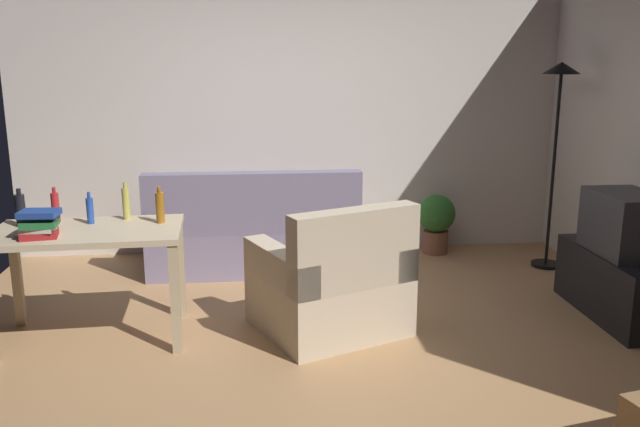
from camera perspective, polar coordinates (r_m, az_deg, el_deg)
The scene contains 15 objects.
ground_plane at distance 4.54m, azimuth -0.64°, elevation -10.88°, with size 5.20×4.40×0.02m, color tan.
wall_rear at distance 6.35m, azimuth -2.44°, elevation 8.80°, with size 5.20×0.10×2.70m, color silver.
couch at distance 5.91m, azimuth -5.70°, elevation -1.86°, with size 1.82×0.84×0.92m.
tv_stand at distance 5.29m, azimuth 24.31°, elevation -5.61°, with size 0.44×1.10×0.48m.
tv at distance 5.18m, azimuth 24.83°, elevation -0.77°, with size 0.41×0.60×0.44m.
torchiere_lamp at distance 6.11m, azimuth 19.83°, elevation 8.45°, with size 0.32×0.32×1.81m.
desk at distance 4.59m, azimuth -19.30°, elevation -2.60°, with size 1.23×0.76×0.76m.
potted_plant at distance 6.45m, azimuth 9.98°, elevation -0.52°, with size 0.36×0.36×0.57m.
armchair at distance 4.55m, azimuth 1.08°, elevation -6.31°, with size 1.16×1.13×0.92m.
bottle_dark at distance 4.77m, azimuth -24.38°, elevation 0.28°, with size 0.06×0.06×0.26m.
bottle_red at distance 4.81m, azimuth -21.82°, elevation 0.52°, with size 0.05×0.05×0.24m.
bottle_blue at distance 4.69m, azimuth -19.19°, elevation 0.28°, with size 0.05×0.05×0.22m.
bottle_squat at distance 4.73m, azimuth -16.36°, elevation 0.88°, with size 0.05×0.05×0.26m.
bottle_amber at distance 4.57m, azimuth -13.61°, elevation 0.55°, with size 0.06×0.06×0.25m.
book_stack at distance 4.43m, azimuth -23.04°, elevation -0.83°, with size 0.25×0.20×0.18m.
Camera 1 is at (-0.36, -4.12, 1.85)m, focal length 37.17 mm.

